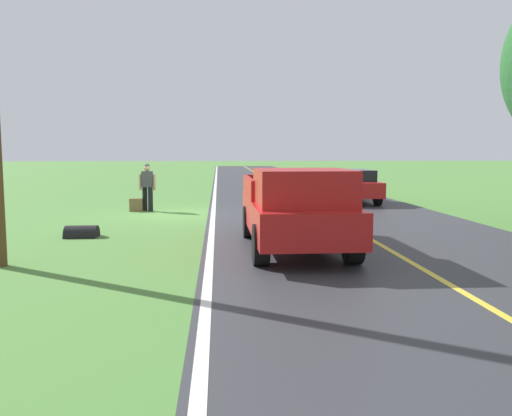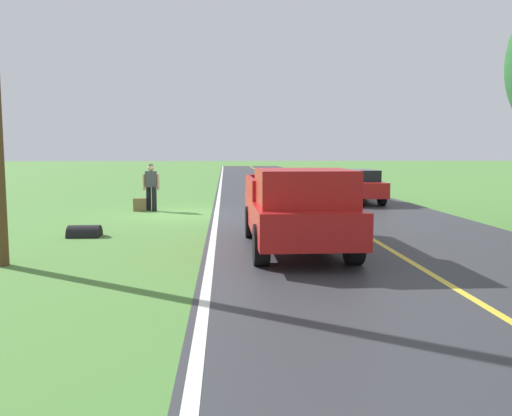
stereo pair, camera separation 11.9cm
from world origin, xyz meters
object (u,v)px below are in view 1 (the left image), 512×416
hitchhiker_walking (147,184)px  suitcase_carried (136,205)px  pickup_truck_passing (296,207)px  sedan_near_oncoming (349,185)px

hitchhiker_walking → suitcase_carried: (0.42, 0.10, -0.74)m
pickup_truck_passing → hitchhiker_walking: bearing=-62.1°
suitcase_carried → hitchhiker_walking: bearing=100.9°
pickup_truck_passing → sedan_near_oncoming: pickup_truck_passing is taller
sedan_near_oncoming → suitcase_carried: bearing=18.2°
suitcase_carried → pickup_truck_passing: pickup_truck_passing is taller
suitcase_carried → pickup_truck_passing: 9.29m
suitcase_carried → sedan_near_oncoming: size_ratio=0.11×
hitchhiker_walking → sedan_near_oncoming: bearing=-161.5°
hitchhiker_walking → sedan_near_oncoming: hitchhiker_walking is taller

